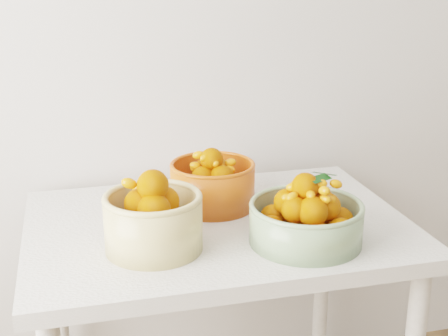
{
  "coord_description": "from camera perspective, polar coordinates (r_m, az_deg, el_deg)",
  "views": [
    {
      "loc": [
        -0.77,
        0.12,
        1.41
      ],
      "look_at": [
        -0.41,
        1.54,
        0.92
      ],
      "focal_mm": 50.0,
      "sensor_mm": 36.0,
      "label": 1
    }
  ],
  "objects": [
    {
      "name": "bowl_orange",
      "position": [
        1.74,
        -1.03,
        -1.4
      ],
      "size": [
        0.24,
        0.24,
        0.17
      ],
      "rotation": [
        0.0,
        0.0,
        0.02
      ],
      "color": "#E24C16",
      "rests_on": "table"
    },
    {
      "name": "bowl_green",
      "position": [
        1.53,
        7.57,
        -4.64
      ],
      "size": [
        0.35,
        0.35,
        0.18
      ],
      "rotation": [
        0.0,
        0.0,
        -0.29
      ],
      "color": "gray",
      "rests_on": "table"
    },
    {
      "name": "bowl_cream",
      "position": [
        1.49,
        -6.48,
        -4.67
      ],
      "size": [
        0.25,
        0.25,
        0.2
      ],
      "rotation": [
        0.0,
        0.0,
        0.05
      ],
      "color": "#D4BA79",
      "rests_on": "table"
    },
    {
      "name": "table",
      "position": [
        1.7,
        -0.55,
        -7.86
      ],
      "size": [
        1.0,
        0.7,
        0.75
      ],
      "color": "silver",
      "rests_on": "ground"
    }
  ]
}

